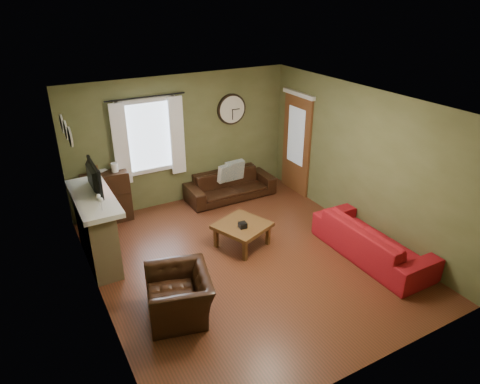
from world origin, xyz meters
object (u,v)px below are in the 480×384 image
bookshelf (107,198)px  sofa_red (372,240)px  sofa_brown (230,185)px  coffee_table (242,235)px  armchair (179,295)px

bookshelf → sofa_red: size_ratio=0.47×
sofa_brown → coffee_table: sofa_brown is taller
armchair → coffee_table: 1.92m
sofa_red → coffee_table: (-1.71, 1.32, -0.10)m
bookshelf → coffee_table: (1.79, -1.99, -0.28)m
bookshelf → sofa_red: bookshelf is taller
sofa_red → coffee_table: bearing=52.4°
sofa_red → armchair: bearing=85.9°
bookshelf → sofa_red: bearing=-43.3°
bookshelf → sofa_red: (3.51, -3.31, -0.18)m
armchair → coffee_table: (1.58, 1.09, -0.10)m
armchair → coffee_table: armchair is taller
sofa_brown → coffee_table: bearing=-111.6°
sofa_red → armchair: size_ratio=2.21×
sofa_brown → coffee_table: 1.93m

